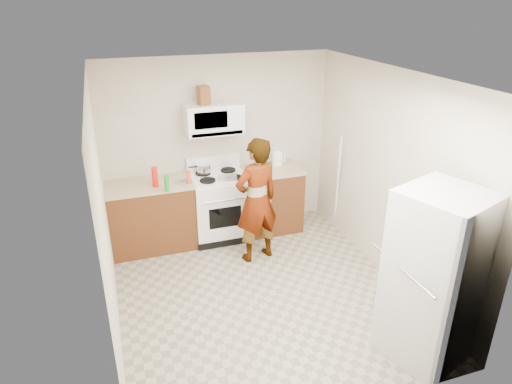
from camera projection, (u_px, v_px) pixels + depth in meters
name	position (u px, v px, depth m)	size (l,w,h in m)	color
floor	(260.00, 292.00, 5.36)	(3.60, 3.60, 0.00)	gray
back_wall	(219.00, 146.00, 6.41)	(3.20, 0.02, 2.50)	beige
right_wall	(389.00, 178.00, 5.32)	(0.02, 3.60, 2.50)	beige
cabinet_left	(152.00, 217.00, 6.17)	(1.12, 0.62, 0.90)	#5C3015
counter_left	(148.00, 185.00, 5.98)	(1.14, 0.64, 0.04)	tan
cabinet_right	(271.00, 200.00, 6.67)	(0.80, 0.62, 0.90)	#5C3015
counter_right	(271.00, 170.00, 6.48)	(0.82, 0.64, 0.04)	tan
gas_range	(219.00, 205.00, 6.42)	(0.76, 0.65, 1.13)	white
microwave	(214.00, 119.00, 6.04)	(0.76, 0.38, 0.40)	white
person	(257.00, 201.00, 5.74)	(0.60, 0.40, 1.65)	tan
fridge	(434.00, 277.00, 4.16)	(0.70, 0.70, 1.70)	silver
kettle	(278.00, 159.00, 6.59)	(0.16, 0.16, 0.19)	white
jug	(203.00, 95.00, 5.86)	(0.14, 0.14, 0.24)	brown
saucepan	(204.00, 168.00, 6.29)	(0.19, 0.19, 0.11)	silver
tray	(227.00, 177.00, 6.12)	(0.25, 0.16, 0.05)	silver
bottle_spray	(155.00, 177.00, 5.83)	(0.08, 0.08, 0.26)	red
bottle_hot_sauce	(189.00, 177.00, 5.95)	(0.06, 0.06, 0.17)	#DE5618
bottle_green_cap	(167.00, 183.00, 5.72)	(0.06, 0.06, 0.20)	#1A9225
pot_lid	(183.00, 182.00, 6.02)	(0.25, 0.25, 0.01)	silver
broom	(338.00, 183.00, 6.49)	(0.03, 0.03, 1.48)	white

